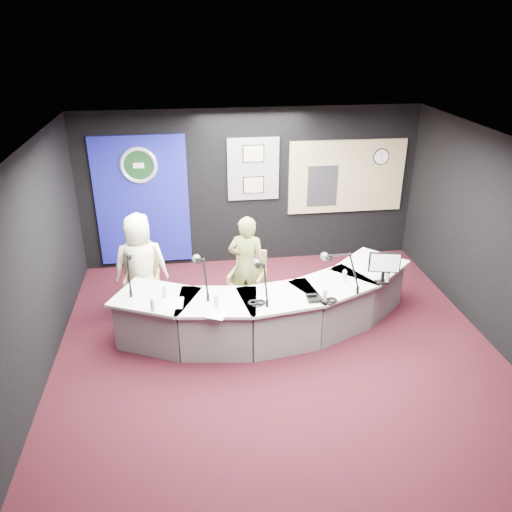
{
  "coord_description": "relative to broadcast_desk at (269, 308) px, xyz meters",
  "views": [
    {
      "loc": [
        -1.09,
        -5.7,
        4.18
      ],
      "look_at": [
        -0.2,
        0.8,
        1.1
      ],
      "focal_mm": 36.0,
      "sensor_mm": 36.0,
      "label": 1
    }
  ],
  "objects": [
    {
      "name": "pinboard",
      "position": [
        0.1,
        2.42,
        1.38
      ],
      "size": [
        0.9,
        0.04,
        1.1
      ],
      "primitive_type": "cube",
      "color": "slate",
      "rests_on": "wall_back"
    },
    {
      "name": "backdrop_panel",
      "position": [
        -1.85,
        2.42,
        0.88
      ],
      "size": [
        1.6,
        0.05,
        2.3
      ],
      "primitive_type": "cube",
      "color": "navy",
      "rests_on": "wall_back"
    },
    {
      "name": "seal_center",
      "position": [
        -1.85,
        2.38,
        1.52
      ],
      "size": [
        0.48,
        0.01,
        0.48
      ],
      "primitive_type": "cylinder",
      "rotation": [
        1.57,
        0.0,
        0.0
      ],
      "color": "black",
      "rests_on": "backdrop_panel"
    },
    {
      "name": "wall_front",
      "position": [
        0.05,
        -3.55,
        1.02
      ],
      "size": [
        6.0,
        0.02,
        2.8
      ],
      "primitive_type": "cube",
      "color": "black",
      "rests_on": "ground"
    },
    {
      "name": "water_bottles",
      "position": [
        0.04,
        -0.27,
        0.46
      ],
      "size": [
        3.31,
        0.55,
        0.18
      ],
      "primitive_type": null,
      "color": "silver",
      "rests_on": "broadcast_desk"
    },
    {
      "name": "boom_mic_b",
      "position": [
        -0.93,
        -0.0,
        0.68
      ],
      "size": [
        0.24,
        0.73,
        0.6
      ],
      "primitive_type": null,
      "color": "black",
      "rests_on": "broadcast_desk"
    },
    {
      "name": "wall_right",
      "position": [
        3.05,
        -0.55,
        1.02
      ],
      "size": [
        0.02,
        6.0,
        2.8
      ],
      "primitive_type": "cube",
      "color": "black",
      "rests_on": "ground"
    },
    {
      "name": "desk_phone",
      "position": [
        0.53,
        -0.5,
        0.4
      ],
      "size": [
        0.18,
        0.15,
        0.05
      ],
      "primitive_type": "cube",
      "rotation": [
        0.0,
        0.0,
        0.02
      ],
      "color": "black",
      "rests_on": "broadcast_desk"
    },
    {
      "name": "person_woman",
      "position": [
        -0.24,
        0.61,
        0.41
      ],
      "size": [
        0.66,
        0.54,
        1.56
      ],
      "primitive_type": "imported",
      "rotation": [
        0.0,
        0.0,
        2.82
      ],
      "color": "olive",
      "rests_on": "ground"
    },
    {
      "name": "booth_glow",
      "position": [
        1.8,
        2.41,
        1.18
      ],
      "size": [
        2.0,
        0.02,
        1.2
      ],
      "primitive_type": "cube",
      "color": "#CEC182",
      "rests_on": "booth_window_frame"
    },
    {
      "name": "framed_photo_lower",
      "position": [
        0.1,
        2.39,
        1.09
      ],
      "size": [
        0.34,
        0.02,
        0.27
      ],
      "primitive_type": "cube",
      "color": "gray",
      "rests_on": "pinboard"
    },
    {
      "name": "paper_stack",
      "position": [
        -1.31,
        -0.31,
        0.38
      ],
      "size": [
        0.23,
        0.32,
        0.0
      ],
      "primitive_type": "cube",
      "rotation": [
        0.0,
        0.0,
        -0.06
      ],
      "color": "white",
      "rests_on": "broadcast_desk"
    },
    {
      "name": "armchair_left",
      "position": [
        -1.81,
        0.75,
        0.11
      ],
      "size": [
        0.56,
        0.56,
        0.96
      ],
      "primitive_type": null,
      "rotation": [
        0.0,
        0.0,
        -0.03
      ],
      "color": "#9D7848",
      "rests_on": "ground"
    },
    {
      "name": "ceiling",
      "position": [
        0.05,
        -0.55,
        2.42
      ],
      "size": [
        6.0,
        6.0,
        0.02
      ],
      "primitive_type": "cube",
      "color": "silver",
      "rests_on": "ground"
    },
    {
      "name": "headphones_far",
      "position": [
        -0.24,
        -0.48,
        0.39
      ],
      "size": [
        0.21,
        0.21,
        0.03
      ],
      "primitive_type": "torus",
      "color": "black",
      "rests_on": "broadcast_desk"
    },
    {
      "name": "wall_back",
      "position": [
        0.05,
        2.45,
        1.02
      ],
      "size": [
        6.0,
        0.02,
        2.8
      ],
      "primitive_type": "cube",
      "color": "black",
      "rests_on": "ground"
    },
    {
      "name": "wall_clock",
      "position": [
        2.4,
        2.39,
        1.52
      ],
      "size": [
        0.28,
        0.01,
        0.28
      ],
      "primitive_type": "cylinder",
      "rotation": [
        1.57,
        0.0,
        0.0
      ],
      "color": "white",
      "rests_on": "booth_window_frame"
    },
    {
      "name": "boom_mic_a",
      "position": [
        -1.91,
        0.25,
        0.68
      ],
      "size": [
        0.16,
        0.74,
        0.6
      ],
      "primitive_type": null,
      "color": "black",
      "rests_on": "broadcast_desk"
    },
    {
      "name": "boom_mic_c",
      "position": [
        -0.15,
        -0.26,
        0.68
      ],
      "size": [
        0.18,
        0.74,
        0.6
      ],
      "primitive_type": null,
      "color": "black",
      "rests_on": "broadcast_desk"
    },
    {
      "name": "equipment_rack",
      "position": [
        1.35,
        2.39,
        1.03
      ],
      "size": [
        0.55,
        0.02,
        0.75
      ],
      "primitive_type": "cube",
      "color": "black",
      "rests_on": "booth_window_frame"
    },
    {
      "name": "wall_left",
      "position": [
        -2.95,
        -0.55,
        1.02
      ],
      "size": [
        0.02,
        6.0,
        2.8
      ],
      "primitive_type": "cube",
      "color": "black",
      "rests_on": "ground"
    },
    {
      "name": "boom_mic_d",
      "position": [
        0.99,
        -0.13,
        0.68
      ],
      "size": [
        0.47,
        0.64,
        0.6
      ],
      "primitive_type": null,
      "color": "black",
      "rests_on": "broadcast_desk"
    },
    {
      "name": "computer_monitor",
      "position": [
        1.6,
        -0.13,
        0.7
      ],
      "size": [
        0.42,
        0.12,
        0.29
      ],
      "primitive_type": "cube",
      "rotation": [
        0.0,
        0.0,
        -0.23
      ],
      "color": "black",
      "rests_on": "broadcast_desk"
    },
    {
      "name": "armchair_right",
      "position": [
        -0.24,
        0.61,
        0.12
      ],
      "size": [
        0.75,
        0.75,
        1.0
      ],
      "primitive_type": null,
      "rotation": [
        0.0,
        0.0,
        -0.44
      ],
      "color": "#9D7848",
      "rests_on": "ground"
    },
    {
      "name": "broadcast_desk",
      "position": [
        0.0,
        0.0,
        0.0
      ],
      "size": [
        4.5,
        1.9,
        0.75
      ],
      "primitive_type": null,
      "color": "#BABDBF",
      "rests_on": "ground"
    },
    {
      "name": "ground",
      "position": [
        0.05,
        -0.55,
        -0.38
      ],
      "size": [
        6.0,
        6.0,
        0.0
      ],
      "primitive_type": "plane",
      "color": "black",
      "rests_on": "ground"
    },
    {
      "name": "notepad",
      "position": [
        -0.75,
        -0.64,
        0.38
      ],
      "size": [
        0.33,
        0.38,
        0.0
      ],
      "primitive_type": "cube",
      "rotation": [
        0.0,
        0.0,
        -0.45
      ],
      "color": "white",
      "rests_on": "broadcast_desk"
    },
    {
      "name": "person_man",
      "position": [
        -1.81,
        0.75,
        0.44
      ],
      "size": [
        0.83,
        0.57,
        1.62
      ],
      "primitive_type": "imported",
      "rotation": [
        0.0,
        0.0,
        3.21
      ],
      "color": "#F0EDC0",
      "rests_on": "ground"
    },
    {
      "name": "headphones_near",
      "position": [
        0.71,
        -0.54,
        0.39
      ],
      "size": [
        0.2,
        0.2,
        0.03
      ],
      "primitive_type": "torus",
      "color": "black",
      "rests_on": "broadcast_desk"
    },
    {
      "name": "draped_jacket",
      "position": [
        -1.84,
        1.0,
        0.24
      ],
      "size": [
        0.5,
        0.12,
        0.7
      ],
      "primitive_type": "cube",
      "rotation": [
        0.0,
        0.0,
        -0.03
      ],
      "color": "slate",
      "rests_on": "armchair_left"
    },
    {
      "name": "framed_photo_upper",
      "position": [
        0.1,
        2.39,
        1.65
      ],
      "size": [
        0.34,
        0.02,
        0.27
      ],
      "primitive_type": "cube",
      "color": "gray",
      "rests_on": "pinboard"
    },
    {
      "name": "booth_window_frame",
      "position": [
        1.8,
        2.42,
        1.18
      ],
      "size": [
        2.12,
        0.06,
        1.32
      ],
      "primitive_type": "cube",
      "color": "tan",
      "rests_on": "wall_back"
    },
    {
      "name": "agency_seal",
      "position": [
        -1.85,
        2.38,
        1.52
      ],
      "size": [
        0.63,
        0.07,
        0.63
      ],
      "primitive_type": "torus",
      "rotation": [
        1.57,
        0.0,
        0.0
      ],
      "color": "silver",
      "rests_on": "backdrop_panel"
    }
  ]
}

